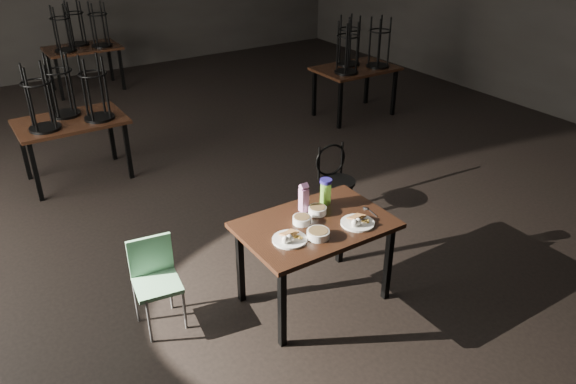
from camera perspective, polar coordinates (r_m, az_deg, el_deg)
main_table at (r=4.49m, az=2.79°, el=-4.03°), size 1.20×0.80×0.75m
plate_left at (r=4.22m, az=0.16°, el=-4.69°), size 0.26×0.26×0.09m
plate_right at (r=4.45m, az=7.09°, el=-2.99°), size 0.27×0.27×0.09m
bowl_near at (r=4.43m, az=1.41°, el=-2.82°), size 0.14×0.14×0.06m
bowl_far at (r=4.56m, az=3.01°, el=-1.84°), size 0.15×0.15×0.06m
bowl_big at (r=4.26m, az=3.08°, el=-4.26°), size 0.17×0.17×0.06m
juice_carton at (r=4.56m, az=1.61°, el=-0.63°), size 0.06×0.06×0.26m
water_bottle at (r=4.68m, az=3.85°, el=0.09°), size 0.13×0.13×0.22m
spoon at (r=4.67m, az=7.99°, el=-1.73°), size 0.05×0.19×0.01m
bentwood_chair at (r=5.85m, az=4.77°, el=1.69°), size 0.38×0.37×0.78m
school_chair at (r=4.51m, az=-13.37°, el=-8.24°), size 0.39×0.39×0.74m
bg_table_left at (r=6.94m, az=-21.29°, el=7.02°), size 1.20×0.80×1.48m
bg_table_right at (r=8.62m, az=6.96°, el=12.62°), size 1.20×0.80×1.48m
bg_table_far at (r=10.37m, az=-20.21°, el=13.80°), size 1.20×0.80×1.48m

